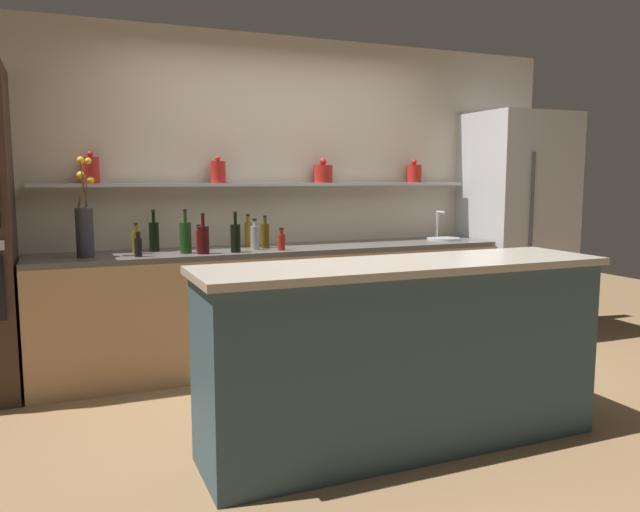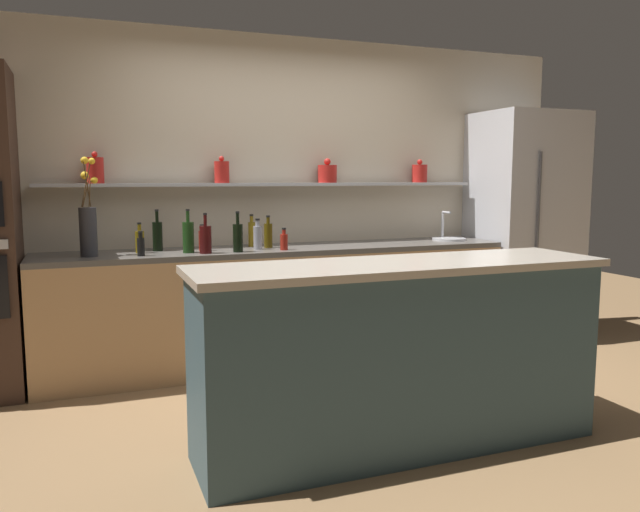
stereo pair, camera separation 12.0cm
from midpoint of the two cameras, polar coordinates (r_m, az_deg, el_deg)
The scene contains 18 objects.
ground_plane at distance 4.02m, azimuth 4.56°, elevation -14.18°, with size 12.00×12.00×0.00m, color olive.
back_wall_unit at distance 5.23m, azimuth -2.92°, elevation 5.43°, with size 5.20×0.28×2.60m.
back_counter_unit at distance 4.96m, azimuth -2.75°, elevation -4.49°, with size 3.67×0.62×0.92m.
island_counter at distance 3.43m, azimuth 8.31°, elevation -8.96°, with size 2.26×0.61×1.02m.
refrigerator at distance 5.96m, azimuth 18.68°, elevation 2.53°, with size 0.85×0.73×2.03m.
flower_vase at distance 4.56m, azimuth -19.72°, elevation 2.61°, with size 0.14×0.14×0.68m.
sink_fixture at distance 5.56m, azimuth 12.27°, elevation 1.67°, with size 0.29×0.29×0.25m.
bottle_sauce_0 at distance 4.72m, azimuth -10.02°, elevation 1.50°, with size 0.05×0.05×0.20m.
bottle_wine_1 at distance 4.59m, azimuth -6.78°, elevation 1.73°, with size 0.07×0.07×0.30m.
bottle_spirit_2 at distance 4.75m, azimuth -4.99°, elevation 1.77°, with size 0.07×0.07×0.23m.
bottle_oil_3 at distance 4.95m, azimuth -5.57°, elevation 2.09°, with size 0.05×0.05×0.26m.
bottle_oil_4 at distance 4.67m, azimuth -15.44°, elevation 1.32°, with size 0.06×0.06×0.22m.
bottle_sauce_5 at distance 4.70m, azimuth -2.58°, elevation 1.37°, with size 0.06×0.06×0.17m.
bottle_wine_6 at distance 4.60m, azimuth -11.22°, elevation 1.75°, with size 0.08×0.08×0.32m.
bottle_wine_7 at distance 4.54m, azimuth -9.67°, elevation 1.55°, with size 0.09×0.09×0.29m.
bottle_oil_8 at distance 4.86m, azimuth -4.05°, elevation 1.95°, with size 0.07×0.07×0.25m.
bottle_sauce_9 at distance 4.49m, azimuth -15.33°, elevation 0.92°, with size 0.05×0.05×0.17m.
bottle_wine_10 at distance 4.76m, azimuth -13.94°, elevation 1.82°, with size 0.07×0.07×0.31m.
Camera 2 is at (-1.57, -3.39, 1.46)m, focal length 35.00 mm.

